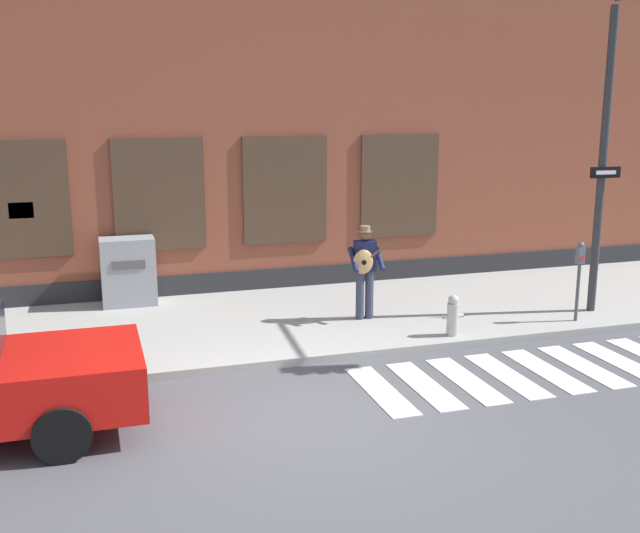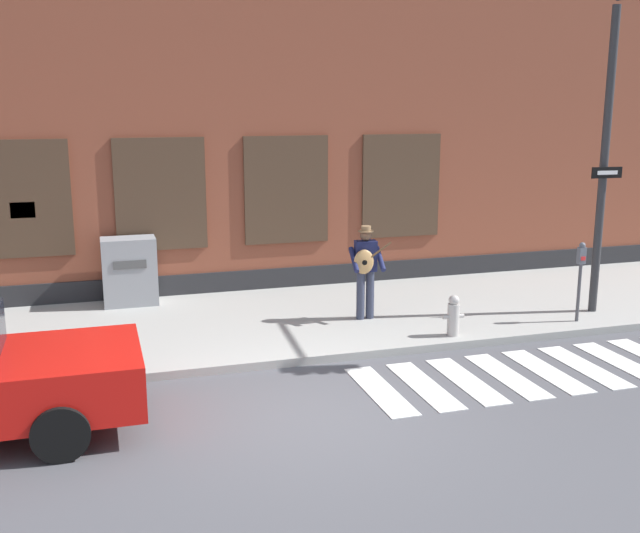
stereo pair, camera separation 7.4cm
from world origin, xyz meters
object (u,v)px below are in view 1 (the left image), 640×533
busker (365,266)px  utility_box (128,272)px  traffic_light (640,101)px  fire_hydrant (453,315)px  parking_meter (579,269)px

busker → utility_box: (-3.99, 2.27, -0.32)m
traffic_light → utility_box: size_ratio=4.35×
traffic_light → fire_hydrant: bearing=174.9°
busker → utility_box: size_ratio=1.30×
traffic_light → parking_meter: bearing=148.0°
traffic_light → utility_box: traffic_light is taller
parking_meter → utility_box: bearing=155.2°
busker → traffic_light: 5.37m
parking_meter → busker: bearing=161.0°
fire_hydrant → busker: bearing=128.7°
parking_meter → fire_hydrant: parking_meter is taller
traffic_light → parking_meter: traffic_light is taller
busker → parking_meter: 3.79m
traffic_light → utility_box: 9.64m
busker → utility_box: 4.60m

